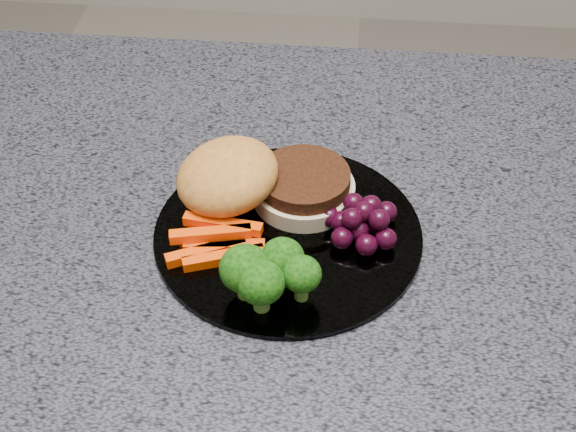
# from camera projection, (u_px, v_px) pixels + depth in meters

# --- Properties ---
(countertop) EXTENTS (1.20, 0.60, 0.04)m
(countertop) POSITION_uv_depth(u_px,v_px,m) (351.00, 218.00, 0.83)
(countertop) COLOR #4D4D57
(countertop) RESTS_ON island_cabinet
(plate) EXTENTS (0.26, 0.26, 0.01)m
(plate) POSITION_uv_depth(u_px,v_px,m) (288.00, 233.00, 0.78)
(plate) COLOR white
(plate) RESTS_ON countertop
(burger) EXTENTS (0.20, 0.14, 0.06)m
(burger) POSITION_uv_depth(u_px,v_px,m) (255.00, 183.00, 0.79)
(burger) COLOR beige
(burger) RESTS_ON plate
(carrot_sticks) EXTENTS (0.09, 0.06, 0.02)m
(carrot_sticks) POSITION_uv_depth(u_px,v_px,m) (218.00, 242.00, 0.75)
(carrot_sticks) COLOR #FE4304
(carrot_sticks) RESTS_ON plate
(broccoli) EXTENTS (0.09, 0.07, 0.05)m
(broccoli) POSITION_uv_depth(u_px,v_px,m) (267.00, 272.00, 0.69)
(broccoli) COLOR #51812F
(broccoli) RESTS_ON plate
(grape_bunch) EXTENTS (0.08, 0.07, 0.04)m
(grape_bunch) POSITION_uv_depth(u_px,v_px,m) (362.00, 222.00, 0.76)
(grape_bunch) COLOR black
(grape_bunch) RESTS_ON plate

